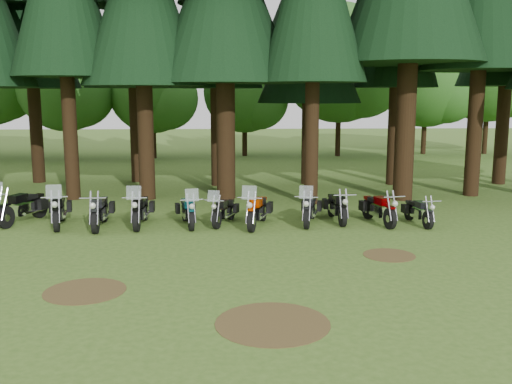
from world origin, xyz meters
TOP-DOWN VIEW (x-y plane):
  - ground at (0.00, 0.00)m, footprint 120.00×120.00m
  - pine_back_4 at (4.04, 13.25)m, footprint 4.94×4.94m
  - decid_2 at (-10.43, 24.78)m, footprint 6.72×6.53m
  - decid_3 at (-4.71, 25.13)m, footprint 6.12×5.95m
  - decid_4 at (1.58, 26.32)m, footprint 5.93×5.76m
  - decid_5 at (8.29, 25.71)m, footprint 8.45×8.21m
  - decid_6 at (14.85, 27.01)m, footprint 7.06×6.86m
  - decid_7 at (19.46, 26.83)m, footprint 8.44×8.20m
  - dirt_patch_0 at (-3.00, -2.00)m, footprint 1.80×1.80m
  - dirt_patch_1 at (4.50, 0.50)m, footprint 1.40×1.40m
  - dirt_patch_2 at (1.00, -4.00)m, footprint 2.20×2.20m
  - motorcycle_0 at (-6.78, 5.00)m, footprint 1.10×2.48m
  - motorcycle_1 at (-5.42, 4.47)m, footprint 0.78×2.48m
  - motorcycle_2 at (-4.02, 4.23)m, footprint 0.39×2.47m
  - motorcycle_3 at (-2.73, 4.38)m, footprint 0.45×2.41m
  - motorcycle_4 at (-1.18, 4.33)m, footprint 0.73×2.24m
  - motorcycle_5 at (0.01, 4.49)m, footprint 0.91×2.04m
  - motorcycle_6 at (1.11, 4.12)m, footprint 0.94×2.42m
  - motorcycle_7 at (2.89, 4.43)m, footprint 0.85×2.32m
  - motorcycle_8 at (3.87, 4.76)m, footprint 0.36×2.30m
  - motorcycle_9 at (5.20, 4.33)m, footprint 0.62×2.28m
  - motorcycle_10 at (6.49, 4.15)m, footprint 0.39×1.99m

SIDE VIEW (x-z plane):
  - ground at x=0.00m, z-range 0.00..0.00m
  - dirt_patch_0 at x=-3.00m, z-range 0.00..0.01m
  - dirt_patch_1 at x=4.50m, z-range 0.00..0.01m
  - dirt_patch_2 at x=1.00m, z-range 0.00..0.01m
  - motorcycle_10 at x=6.49m, z-range 0.01..0.82m
  - motorcycle_5 at x=0.01m, z-range -0.22..1.09m
  - motorcycle_4 at x=-1.18m, z-range -0.23..1.18m
  - motorcycle_8 at x=3.87m, z-range 0.01..0.94m
  - motorcycle_9 at x=5.20m, z-range 0.01..0.95m
  - motorcycle_7 at x=2.89m, z-range -0.24..1.22m
  - motorcycle_3 at x=-2.73m, z-range -0.25..1.27m
  - motorcycle_2 at x=-4.02m, z-range 0.01..1.01m
  - motorcycle_6 at x=1.11m, z-range -0.25..1.28m
  - motorcycle_1 at x=-5.42m, z-range -0.26..1.30m
  - motorcycle_0 at x=-6.78m, z-range -0.26..1.32m
  - decid_4 at x=1.58m, z-range 0.67..8.07m
  - decid_3 at x=-4.71m, z-range 0.69..8.34m
  - decid_2 at x=-10.43m, z-range 0.76..9.15m
  - decid_6 at x=14.85m, z-range 0.79..9.61m
  - decid_7 at x=19.46m, z-range 0.95..11.50m
  - decid_5 at x=8.29m, z-range 0.95..11.51m
  - pine_back_4 at x=4.04m, z-range 1.36..15.14m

